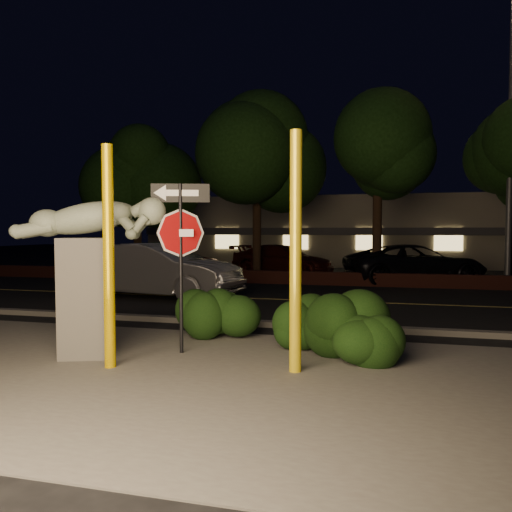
{
  "coord_description": "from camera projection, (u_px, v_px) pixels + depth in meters",
  "views": [
    {
      "loc": [
        2.76,
        -7.45,
        2.08
      ],
      "look_at": [
        0.49,
        1.4,
        1.6
      ],
      "focal_mm": 35.0,
      "sensor_mm": 36.0,
      "label": 1
    }
  ],
  "objects": [
    {
      "name": "hedge_far_right",
      "position": [
        349.0,
        325.0,
        7.96
      ],
      "size": [
        1.82,
        1.39,
        1.12
      ],
      "primitive_type": "ellipsoid",
      "rotation": [
        0.0,
        0.0,
        0.26
      ],
      "color": "black",
      "rests_on": "ground"
    },
    {
      "name": "yellow_pole_right",
      "position": [
        296.0,
        253.0,
        7.17
      ],
      "size": [
        0.17,
        0.17,
        3.5
      ],
      "primitive_type": "cylinder",
      "color": "yellow",
      "rests_on": "ground"
    },
    {
      "name": "streetlight",
      "position": [
        504.0,
        105.0,
        17.87
      ],
      "size": [
        1.66,
        0.48,
        11.01
      ],
      "rotation": [
        0.0,
        0.0,
        0.06
      ],
      "color": "#49494E",
      "rests_on": "ground"
    },
    {
      "name": "hedge_right",
      "position": [
        317.0,
        320.0,
        8.57
      ],
      "size": [
        1.78,
        1.28,
        1.05
      ],
      "primitive_type": "ellipsoid",
      "rotation": [
        0.0,
        0.0,
        0.29
      ],
      "color": "black",
      "rests_on": "ground"
    },
    {
      "name": "tree_far_b",
      "position": [
        257.0,
        136.0,
        21.07
      ],
      "size": [
        5.2,
        5.2,
        8.41
      ],
      "color": "black",
      "rests_on": "ground"
    },
    {
      "name": "signpost",
      "position": [
        181.0,
        233.0,
        8.25
      ],
      "size": [
        0.92,
        0.33,
        2.84
      ],
      "rotation": [
        0.0,
        0.0,
        0.33
      ],
      "color": "black",
      "rests_on": "ground"
    },
    {
      "name": "brick_wall",
      "position": [
        308.0,
        278.0,
        18.92
      ],
      "size": [
        40.0,
        0.35,
        0.5
      ],
      "primitive_type": "cube",
      "color": "#451D16",
      "rests_on": "ground"
    },
    {
      "name": "parked_car_red",
      "position": [
        176.0,
        259.0,
        23.41
      ],
      "size": [
        4.11,
        1.68,
        1.4
      ],
      "primitive_type": "imported",
      "rotation": [
        0.0,
        0.0,
        1.56
      ],
      "color": "maroon",
      "rests_on": "ground"
    },
    {
      "name": "yellow_pole_left",
      "position": [
        109.0,
        258.0,
        7.4
      ],
      "size": [
        0.17,
        0.17,
        3.34
      ],
      "primitive_type": "cylinder",
      "color": "#DBAF00",
      "rests_on": "ground"
    },
    {
      "name": "lane_marking",
      "position": [
        287.0,
        299.0,
        14.77
      ],
      "size": [
        80.0,
        0.12,
        0.0
      ],
      "primitive_type": "cube",
      "color": "#B09E46",
      "rests_on": "road"
    },
    {
      "name": "curb",
      "position": [
        251.0,
        323.0,
        10.8
      ],
      "size": [
        80.0,
        0.25,
        0.12
      ],
      "primitive_type": "cube",
      "color": "#4C4944",
      "rests_on": "ground"
    },
    {
      "name": "tree_far_a",
      "position": [
        137.0,
        157.0,
        22.28
      ],
      "size": [
        4.6,
        4.6,
        7.43
      ],
      "color": "black",
      "rests_on": "ground"
    },
    {
      "name": "ground",
      "position": [
        303.0,
        289.0,
        17.67
      ],
      "size": [
        90.0,
        90.0,
        0.0
      ],
      "primitive_type": "plane",
      "color": "black",
      "rests_on": "ground"
    },
    {
      "name": "parking_lot",
      "position": [
        325.0,
        272.0,
        24.44
      ],
      "size": [
        40.0,
        12.0,
        0.01
      ],
      "primitive_type": "cube",
      "color": "black",
      "rests_on": "ground"
    },
    {
      "name": "parked_car_dark",
      "position": [
        415.0,
        264.0,
        19.58
      ],
      "size": [
        5.96,
        4.33,
        1.51
      ],
      "primitive_type": "imported",
      "rotation": [
        0.0,
        0.0,
        1.95
      ],
      "color": "black",
      "rests_on": "ground"
    },
    {
      "name": "sculpture",
      "position": [
        89.0,
        259.0,
        8.11
      ],
      "size": [
        2.41,
        1.38,
        2.61
      ],
      "rotation": [
        0.0,
        0.0,
        0.34
      ],
      "color": "#4C4944",
      "rests_on": "ground"
    },
    {
      "name": "patio",
      "position": [
        180.0,
        377.0,
        7.03
      ],
      "size": [
        14.0,
        6.0,
        0.02
      ],
      "primitive_type": "cube",
      "color": "#4C4944",
      "rests_on": "ground"
    },
    {
      "name": "building",
      "position": [
        340.0,
        231.0,
        32.06
      ],
      "size": [
        22.0,
        10.2,
        4.0
      ],
      "color": "gray",
      "rests_on": "ground"
    },
    {
      "name": "parked_car_darkred",
      "position": [
        283.0,
        260.0,
        22.83
      ],
      "size": [
        5.14,
        3.07,
        1.4
      ],
      "primitive_type": "imported",
      "rotation": [
        0.0,
        0.0,
        1.32
      ],
      "color": "#3E100D",
      "rests_on": "ground"
    },
    {
      "name": "silver_sedan",
      "position": [
        159.0,
        271.0,
        15.23
      ],
      "size": [
        5.27,
        2.45,
        1.67
      ],
      "primitive_type": "imported",
      "rotation": [
        0.0,
        0.0,
        1.43
      ],
      "color": "#B4B4B9",
      "rests_on": "ground"
    },
    {
      "name": "hedge_center",
      "position": [
        215.0,
        310.0,
        9.7
      ],
      "size": [
        2.17,
        1.34,
        1.05
      ],
      "primitive_type": "ellipsoid",
      "rotation": [
        0.0,
        0.0,
        -0.2
      ],
      "color": "black",
      "rests_on": "ground"
    },
    {
      "name": "road",
      "position": [
        287.0,
        300.0,
        14.77
      ],
      "size": [
        80.0,
        8.0,
        0.01
      ],
      "primitive_type": "cube",
      "color": "black",
      "rests_on": "ground"
    },
    {
      "name": "tree_far_c",
      "position": [
        378.0,
        138.0,
        19.46
      ],
      "size": [
        4.8,
        4.8,
        7.84
      ],
      "color": "black",
      "rests_on": "ground"
    }
  ]
}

